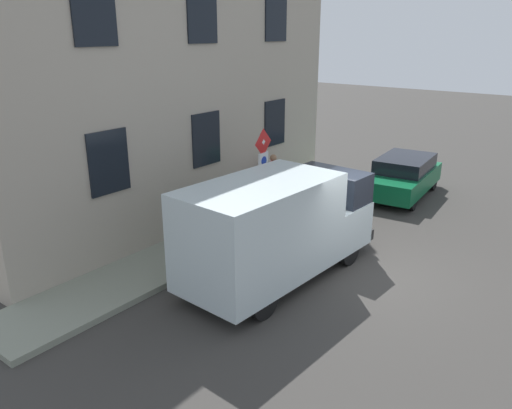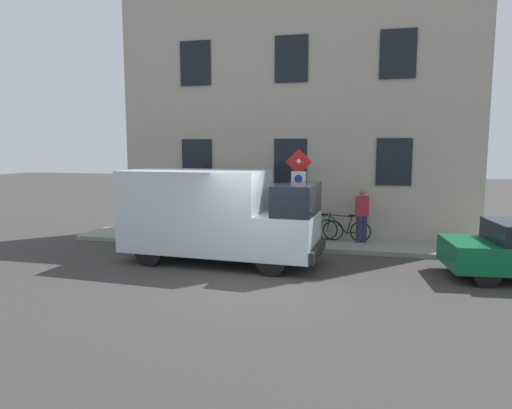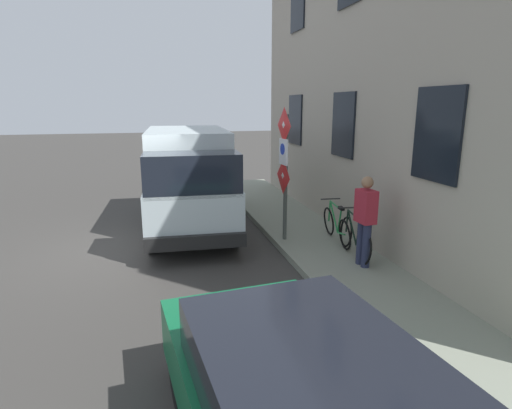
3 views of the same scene
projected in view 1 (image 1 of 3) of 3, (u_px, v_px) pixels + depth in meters
ground_plane at (363, 273)px, 12.20m from camera, size 80.00×80.00×0.00m
sidewalk_slab at (232, 231)px, 14.57m from camera, size 1.85×14.11×0.14m
building_facade at (195, 84)px, 13.96m from camera, size 0.75×12.11×8.33m
sign_post_stacked at (263, 170)px, 13.92m from camera, size 0.16×0.56×2.82m
delivery_van at (278, 226)px, 11.56m from camera, size 2.29×5.43×2.50m
parked_hatchback at (403, 175)px, 17.75m from camera, size 2.11×4.14×1.38m
bicycle_black at (260, 199)px, 16.01m from camera, size 0.46×1.71×0.89m
bicycle_green at (243, 206)px, 15.37m from camera, size 0.46×1.71×0.89m
pedestrian at (273, 178)px, 16.18m from camera, size 0.29×0.42×1.72m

